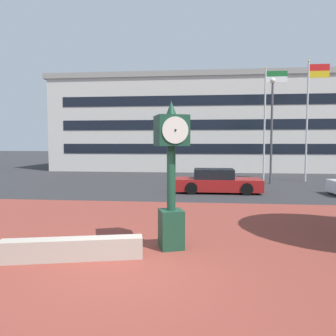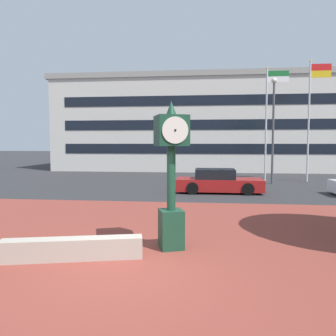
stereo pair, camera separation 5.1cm
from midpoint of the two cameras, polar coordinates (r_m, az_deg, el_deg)
ground_plane at (r=7.47m, az=-8.28°, el=-16.80°), size 200.00×200.00×0.00m
plaza_brick_paving at (r=9.38m, az=-5.10°, el=-12.32°), size 44.00×12.14×0.01m
planter_wall at (r=8.18m, az=-16.19°, el=-13.19°), size 3.21×1.13×0.50m
street_clock at (r=8.36m, az=0.38°, el=-0.49°), size 0.97×0.98×3.72m
car_street_mid at (r=18.29m, az=8.31°, el=-2.38°), size 4.59×1.90×1.28m
flagpole_primary at (r=24.51m, az=16.49°, el=8.60°), size 1.54×0.14×7.93m
flagpole_secondary at (r=25.20m, az=22.97°, el=8.89°), size 1.45×0.14×8.33m
civic_building at (r=37.34m, az=7.47°, el=7.18°), size 31.76×14.27×9.16m
street_lamp_post at (r=22.96m, az=17.27°, el=7.87°), size 0.36×0.36×6.89m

